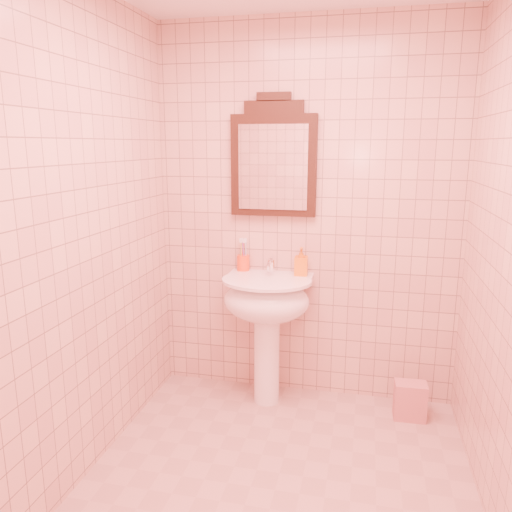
% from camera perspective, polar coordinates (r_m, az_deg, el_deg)
% --- Properties ---
extents(floor, '(2.20, 2.20, 0.00)m').
position_cam_1_polar(floor, '(2.79, 2.17, -25.17)').
color(floor, tan).
rests_on(floor, ground).
extents(back_wall, '(2.00, 0.02, 2.50)m').
position_cam_1_polar(back_wall, '(3.32, 5.80, 4.62)').
color(back_wall, '#D8AB97').
rests_on(back_wall, floor).
extents(pedestal_sink, '(0.58, 0.58, 0.86)m').
position_cam_1_polar(pedestal_sink, '(3.27, 1.23, -6.04)').
color(pedestal_sink, white).
rests_on(pedestal_sink, floor).
extents(faucet, '(0.04, 0.16, 0.11)m').
position_cam_1_polar(faucet, '(3.33, 1.71, -1.08)').
color(faucet, white).
rests_on(faucet, pedestal_sink).
extents(mirror, '(0.56, 0.06, 0.79)m').
position_cam_1_polar(mirror, '(3.30, 2.01, 10.89)').
color(mirror, black).
rests_on(mirror, back_wall).
extents(toothbrush_cup, '(0.09, 0.09, 0.20)m').
position_cam_1_polar(toothbrush_cup, '(3.42, -1.47, -0.74)').
color(toothbrush_cup, '#EE4014').
rests_on(toothbrush_cup, pedestal_sink).
extents(soap_dispenser, '(0.09, 0.09, 0.19)m').
position_cam_1_polar(soap_dispenser, '(3.30, 5.18, -0.64)').
color(soap_dispenser, orange).
rests_on(soap_dispenser, pedestal_sink).
extents(towel, '(0.20, 0.14, 0.24)m').
position_cam_1_polar(towel, '(3.44, 17.18, -15.51)').
color(towel, '#C4737A').
rests_on(towel, floor).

